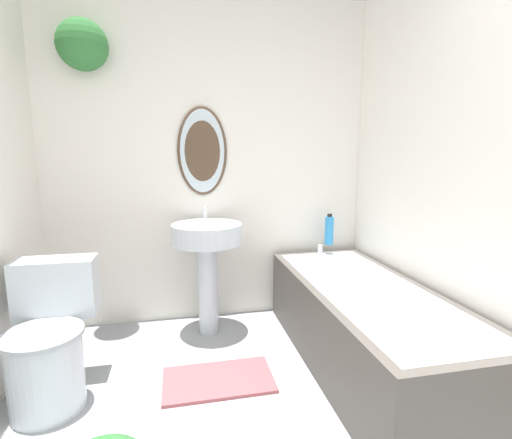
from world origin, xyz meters
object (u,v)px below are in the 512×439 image
Objects in this scene: bathtub at (366,325)px; shampoo_bottle at (329,230)px; toilet at (50,341)px; pedestal_sink at (207,249)px.

shampoo_bottle reaches higher than bathtub.
toilet is at bearing -158.44° from shampoo_bottle.
bathtub is (1.74, -0.05, -0.06)m from toilet.
bathtub is 0.88m from shampoo_bottle.
toilet is 1.99m from shampoo_bottle.
toilet is 2.91× the size of shampoo_bottle.
shampoo_bottle reaches higher than toilet.
toilet is 0.79× the size of pedestal_sink.
pedestal_sink is at bearing 145.07° from bathtub.
pedestal_sink is 0.53× the size of bathtub.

